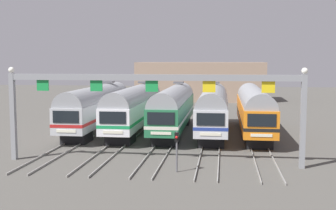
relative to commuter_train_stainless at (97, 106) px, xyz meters
name	(u,v)px	position (x,y,z in m)	size (l,w,h in m)	color
ground_plane	(173,133)	(8.15, 0.00, -2.69)	(160.00, 160.00, 0.00)	#4C4944
track_bed	(187,112)	(8.15, 17.00, -2.61)	(17.80, 70.00, 0.15)	gray
commuter_train_stainless	(97,106)	(0.00, 0.00, 0.00)	(2.88, 18.06, 5.05)	#B2B5BA
commuter_train_white	(135,106)	(4.07, 0.00, 0.00)	(2.88, 18.06, 5.05)	white
commuter_train_green	(174,107)	(8.15, 0.00, 0.00)	(2.88, 18.06, 5.05)	#236B42
commuter_train_silver	(213,107)	(12.22, 0.00, 0.00)	(2.88, 18.06, 5.05)	silver
commuter_train_orange	(254,108)	(16.29, 0.00, 0.00)	(2.88, 18.06, 4.77)	orange
catenary_gantry	(152,92)	(8.15, -13.50, 2.56)	(21.53, 0.44, 6.97)	gray
yard_signal_mast	(177,144)	(10.18, -15.67, -0.77)	(0.28, 0.35, 2.74)	#59595E
maintenance_building	(201,81)	(8.96, 37.43, 0.85)	(23.36, 10.00, 7.08)	gray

